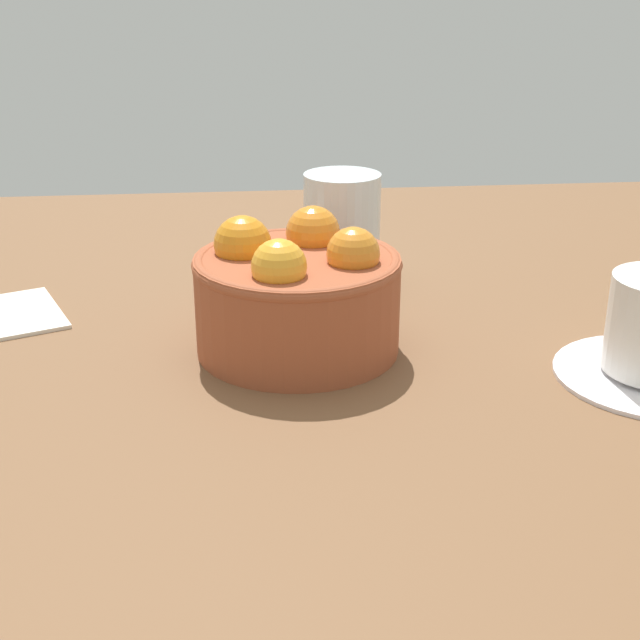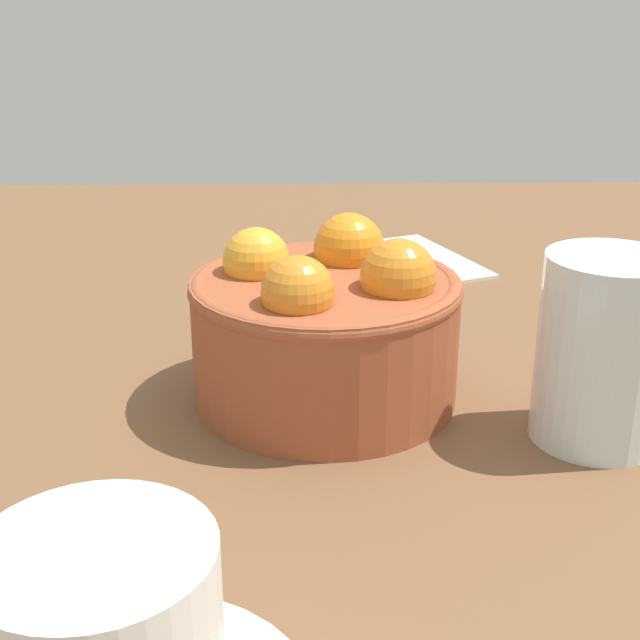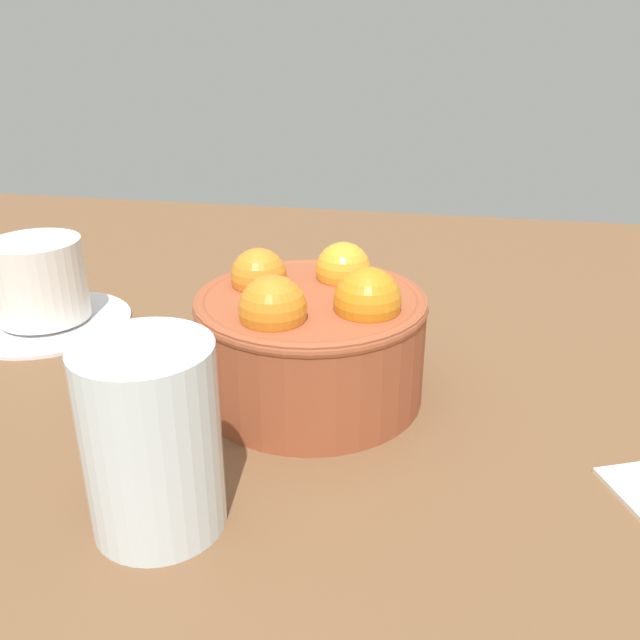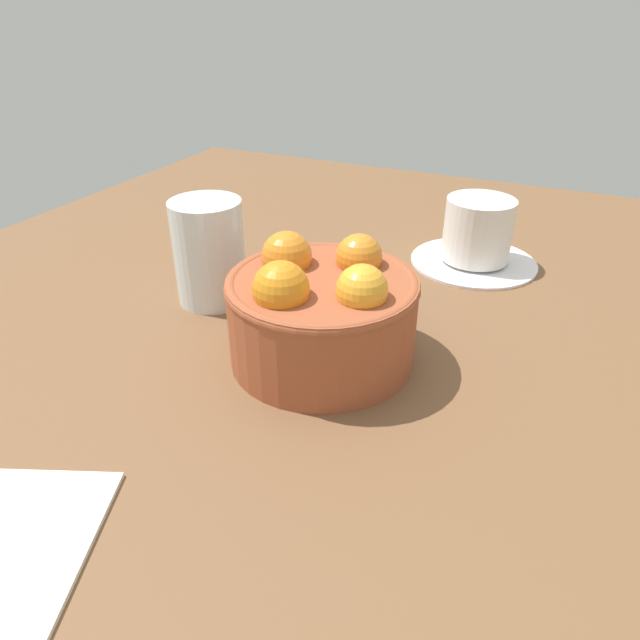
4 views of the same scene
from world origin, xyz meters
The scene contains 3 objects.
ground_plane centered at (0.00, 0.00, -1.77)cm, with size 111.43×95.73×3.54cm, color brown.
terracotta_bowl centered at (-0.02, 0.04, 4.34)cm, with size 14.75×14.75×9.64cm.
water_glass centered at (4.84, 13.65, 4.83)cm, with size 6.54×6.54×9.67cm, color silver.
Camera 1 is at (-4.20, -58.30, 26.08)cm, focal length 49.43 mm.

